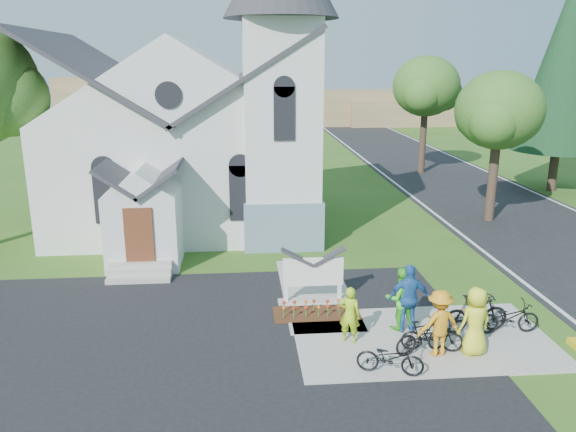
{
  "coord_description": "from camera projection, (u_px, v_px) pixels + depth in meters",
  "views": [
    {
      "loc": [
        -3.39,
        -13.12,
        7.39
      ],
      "look_at": [
        -1.83,
        5.0,
        2.38
      ],
      "focal_mm": 35.0,
      "sensor_mm": 36.0,
      "label": 1
    }
  ],
  "objects": [
    {
      "name": "ground",
      "position": [
        373.0,
        351.0,
        14.85
      ],
      "size": [
        120.0,
        120.0,
        0.0
      ],
      "primitive_type": "plane",
      "color": "#335C1A",
      "rests_on": "ground"
    },
    {
      "name": "parking_lot",
      "position": [
        82.0,
        409.0,
        12.34
      ],
      "size": [
        20.0,
        16.0,
        0.02
      ],
      "primitive_type": "cube",
      "color": "black",
      "rests_on": "ground"
    },
    {
      "name": "road",
      "position": [
        491.0,
        204.0,
        30.08
      ],
      "size": [
        8.0,
        90.0,
        0.02
      ],
      "primitive_type": "cube",
      "color": "black",
      "rests_on": "ground"
    },
    {
      "name": "sidewalk",
      "position": [
        422.0,
        339.0,
        15.44
      ],
      "size": [
        7.0,
        4.0,
        0.05
      ],
      "primitive_type": "cube",
      "color": "gray",
      "rests_on": "ground"
    },
    {
      "name": "church",
      "position": [
        192.0,
        112.0,
        24.99
      ],
      "size": [
        12.35,
        12.0,
        13.0
      ],
      "color": "white",
      "rests_on": "ground"
    },
    {
      "name": "church_sign",
      "position": [
        313.0,
        272.0,
        17.55
      ],
      "size": [
        2.2,
        0.4,
        1.7
      ],
      "color": "gray",
      "rests_on": "ground"
    },
    {
      "name": "flower_bed",
      "position": [
        316.0,
        314.0,
        16.95
      ],
      "size": [
        2.6,
        1.1,
        0.07
      ],
      "primitive_type": "cube",
      "color": "#3B2010",
      "rests_on": "ground"
    },
    {
      "name": "tree_road_near",
      "position": [
        499.0,
        111.0,
        25.69
      ],
      "size": [
        4.0,
        4.0,
        7.05
      ],
      "color": "#39281F",
      "rests_on": "ground"
    },
    {
      "name": "tree_road_mid",
      "position": [
        426.0,
        87.0,
        37.11
      ],
      "size": [
        4.4,
        4.4,
        7.8
      ],
      "color": "#39281F",
      "rests_on": "ground"
    },
    {
      "name": "conifer",
      "position": [
        567.0,
        62.0,
        31.41
      ],
      "size": [
        5.2,
        5.2,
        12.4
      ],
      "color": "#39281F",
      "rests_on": "ground"
    },
    {
      "name": "distant_hills",
      "position": [
        294.0,
        106.0,
        68.65
      ],
      "size": [
        61.0,
        10.0,
        5.6
      ],
      "color": "#856A4A",
      "rests_on": "ground"
    },
    {
      "name": "cyclist_0",
      "position": [
        350.0,
        314.0,
        15.06
      ],
      "size": [
        0.68,
        0.58,
        1.58
      ],
      "primitive_type": "imported",
      "rotation": [
        0.0,
        0.0,
        2.71
      ],
      "color": "#9DC817",
      "rests_on": "sidewalk"
    },
    {
      "name": "bike_0",
      "position": [
        390.0,
        358.0,
        13.58
      ],
      "size": [
        1.72,
        1.04,
        0.85
      ],
      "primitive_type": "imported",
      "rotation": [
        0.0,
        0.0,
        1.26
      ],
      "color": "black",
      "rests_on": "sidewalk"
    },
    {
      "name": "cyclist_1",
      "position": [
        400.0,
        298.0,
        15.78
      ],
      "size": [
        0.93,
        0.75,
        1.83
      ],
      "primitive_type": "imported",
      "rotation": [
        0.0,
        0.0,
        3.21
      ],
      "color": "#43D227",
      "rests_on": "sidewalk"
    },
    {
      "name": "bike_1",
      "position": [
        422.0,
        336.0,
        14.52
      ],
      "size": [
        1.65,
        0.89,
        0.95
      ],
      "primitive_type": "imported",
      "rotation": [
        0.0,
        0.0,
        1.87
      ],
      "color": "black",
      "rests_on": "sidewalk"
    },
    {
      "name": "cyclist_2",
      "position": [
        409.0,
        299.0,
        15.58
      ],
      "size": [
        1.2,
        0.58,
        1.98
      ],
      "primitive_type": "imported",
      "rotation": [
        0.0,
        0.0,
        3.06
      ],
      "color": "#215BA9",
      "rests_on": "sidewalk"
    },
    {
      "name": "bike_2",
      "position": [
        432.0,
        336.0,
        14.66
      ],
      "size": [
        1.69,
        0.84,
        0.85
      ],
      "primitive_type": "imported",
      "rotation": [
        0.0,
        0.0,
        1.39
      ],
      "color": "black",
      "rests_on": "sidewalk"
    },
    {
      "name": "cyclist_3",
      "position": [
        439.0,
        323.0,
        14.35
      ],
      "size": [
        1.26,
        0.88,
        1.77
      ],
      "primitive_type": "imported",
      "rotation": [
        0.0,
        0.0,
        3.35
      ],
      "color": "orange",
      "rests_on": "sidewalk"
    },
    {
      "name": "bike_3",
      "position": [
        476.0,
        313.0,
        15.62
      ],
      "size": [
        1.95,
        0.68,
        1.15
      ],
      "primitive_type": "imported",
      "rotation": [
        0.0,
        0.0,
        1.64
      ],
      "color": "black",
      "rests_on": "sidewalk"
    },
    {
      "name": "cyclist_4",
      "position": [
        475.0,
        321.0,
        14.38
      ],
      "size": [
        1.02,
        0.8,
        1.84
      ],
      "primitive_type": "imported",
      "rotation": [
        0.0,
        0.0,
        3.4
      ],
      "color": "yellow",
      "rests_on": "sidewalk"
    },
    {
      "name": "bike_4",
      "position": [
        508.0,
        317.0,
        15.63
      ],
      "size": [
        1.76,
        0.61,
        0.92
      ],
      "primitive_type": "imported",
      "rotation": [
        0.0,
        0.0,
        1.57
      ],
      "color": "black",
      "rests_on": "sidewalk"
    }
  ]
}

